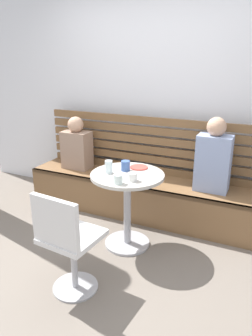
% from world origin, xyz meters
% --- Properties ---
extents(ground, '(8.00, 8.00, 0.00)m').
position_xyz_m(ground, '(0.00, 0.00, 0.00)').
color(ground, '#70665B').
extents(back_wall, '(5.20, 0.10, 2.90)m').
position_xyz_m(back_wall, '(0.00, 1.64, 1.45)').
color(back_wall, silver).
rests_on(back_wall, ground).
extents(booth_bench, '(2.70, 0.52, 0.44)m').
position_xyz_m(booth_bench, '(0.00, 1.20, 0.22)').
color(booth_bench, brown).
rests_on(booth_bench, ground).
extents(booth_backrest, '(2.65, 0.04, 0.67)m').
position_xyz_m(booth_backrest, '(0.00, 1.44, 0.78)').
color(booth_backrest, brown).
rests_on(booth_backrest, booth_bench).
extents(cafe_table, '(0.68, 0.68, 0.74)m').
position_xyz_m(cafe_table, '(0.13, 0.55, 0.52)').
color(cafe_table, '#ADADB2').
rests_on(cafe_table, ground).
extents(white_chair, '(0.44, 0.44, 0.85)m').
position_xyz_m(white_chair, '(0.02, -0.27, 0.46)').
color(white_chair, '#ADADB2').
rests_on(white_chair, ground).
extents(person_adult, '(0.34, 0.22, 0.76)m').
position_xyz_m(person_adult, '(0.78, 1.22, 0.78)').
color(person_adult, '#8C9EC6').
rests_on(person_adult, booth_bench).
extents(person_child_left, '(0.34, 0.22, 0.64)m').
position_xyz_m(person_child_left, '(-0.87, 1.23, 0.72)').
color(person_child_left, '#9E7F6B').
rests_on(person_child_left, booth_bench).
extents(cup_mug_blue, '(0.08, 0.08, 0.09)m').
position_xyz_m(cup_mug_blue, '(0.08, 0.62, 0.79)').
color(cup_mug_blue, '#3D5B9E').
rests_on(cup_mug_blue, cafe_table).
extents(cup_ceramic_white, '(0.08, 0.08, 0.07)m').
position_xyz_m(cup_ceramic_white, '(0.25, 0.41, 0.78)').
color(cup_ceramic_white, white).
rests_on(cup_ceramic_white, cafe_table).
extents(cup_glass_tall, '(0.07, 0.07, 0.12)m').
position_xyz_m(cup_glass_tall, '(-0.03, 0.49, 0.80)').
color(cup_glass_tall, silver).
rests_on(cup_glass_tall, cafe_table).
extents(cup_glass_short, '(0.08, 0.08, 0.08)m').
position_xyz_m(cup_glass_short, '(0.16, 0.30, 0.78)').
color(cup_glass_short, silver).
rests_on(cup_glass_short, cafe_table).
extents(plate_small, '(0.17, 0.17, 0.01)m').
position_xyz_m(plate_small, '(0.16, 0.74, 0.75)').
color(plate_small, '#DB4C42').
rests_on(plate_small, cafe_table).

